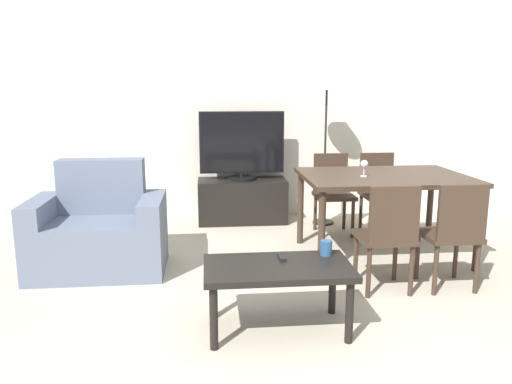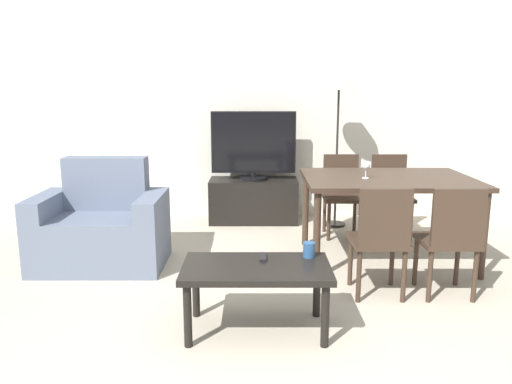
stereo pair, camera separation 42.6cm
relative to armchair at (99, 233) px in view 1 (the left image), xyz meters
name	(u,v)px [view 1 (the left image)]	position (x,y,z in m)	size (l,w,h in m)	color
ground_plane	(305,374)	(1.43, -1.76, -0.32)	(18.00, 18.00, 0.00)	#B2A893
wall_back	(249,103)	(1.43, 1.78, 1.03)	(6.93, 0.06, 2.70)	silver
armchair	(99,233)	(0.00, 0.00, 0.00)	(1.09, 0.71, 0.92)	slate
tv_stand	(242,201)	(1.32, 1.47, -0.08)	(1.01, 0.47, 0.49)	black
tv	(242,146)	(1.32, 1.47, 0.56)	(0.96, 0.32, 0.78)	black
coffee_table	(278,274)	(1.35, -1.24, 0.05)	(0.92, 0.52, 0.44)	black
dining_table	(384,183)	(2.50, 0.11, 0.36)	(1.46, 1.05, 0.76)	#38281E
dining_chair_near	(388,233)	(2.24, -0.72, 0.15)	(0.40, 0.40, 0.84)	#38281E
dining_chair_far	(379,188)	(2.75, 0.94, 0.15)	(0.40, 0.40, 0.84)	#38281E
dining_chair_near_right	(454,231)	(2.75, -0.72, 0.15)	(0.40, 0.40, 0.84)	#38281E
dining_chair_far_left	(333,189)	(2.24, 0.94, 0.15)	(0.40, 0.40, 0.84)	#38281E
floor_lamp	(327,88)	(2.24, 1.29, 1.20)	(0.35, 0.35, 1.74)	black
remote_primary	(282,257)	(1.39, -1.11, 0.12)	(0.04, 0.15, 0.02)	black
cup_white_near	(326,248)	(1.69, -1.08, 0.16)	(0.08, 0.08, 0.10)	navy
wine_glass_left	(364,165)	(2.29, 0.04, 0.54)	(0.07, 0.07, 0.15)	silver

